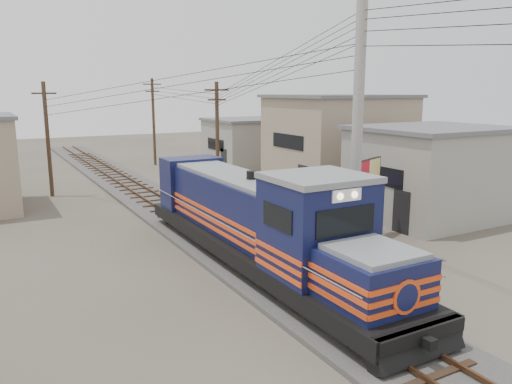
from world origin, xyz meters
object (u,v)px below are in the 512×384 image
market_umbrella (320,185)px  vendor (345,204)px  billboard (368,180)px  locomotive (259,224)px

market_umbrella → vendor: size_ratio=1.55×
billboard → vendor: (1.15, 2.88, -1.77)m
locomotive → billboard: locomotive is taller
billboard → market_umbrella: size_ratio=1.32×
vendor → billboard: bearing=40.1°
locomotive → vendor: 8.18m
locomotive → billboard: size_ratio=4.40×
billboard → vendor: 3.57m
locomotive → vendor: (7.15, 3.88, -0.84)m
market_umbrella → billboard: bearing=-81.3°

